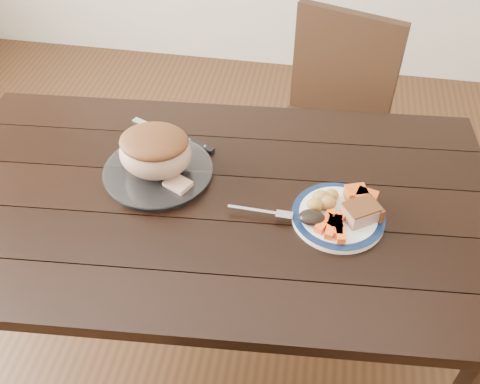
% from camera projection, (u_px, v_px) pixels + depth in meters
% --- Properties ---
extents(ground, '(4.00, 4.00, 0.00)m').
position_uv_depth(ground, '(220.00, 336.00, 2.03)').
color(ground, '#472B16').
rests_on(ground, ground).
extents(dining_table, '(1.67, 1.02, 0.75)m').
position_uv_depth(dining_table, '(214.00, 219.00, 1.57)').
color(dining_table, black).
rests_on(dining_table, ground).
extents(chair_far, '(0.53, 0.54, 0.93)m').
position_uv_depth(chair_far, '(328.00, 119.00, 2.15)').
color(chair_far, black).
rests_on(chair_far, ground).
extents(dinner_plate, '(0.25, 0.25, 0.02)m').
position_uv_depth(dinner_plate, '(338.00, 217.00, 1.44)').
color(dinner_plate, white).
rests_on(dinner_plate, dining_table).
extents(plate_rim, '(0.25, 0.25, 0.02)m').
position_uv_depth(plate_rim, '(338.00, 215.00, 1.44)').
color(plate_rim, '#0C1C3D').
rests_on(plate_rim, dinner_plate).
extents(serving_platter, '(0.31, 0.31, 0.02)m').
position_uv_depth(serving_platter, '(158.00, 173.00, 1.57)').
color(serving_platter, white).
rests_on(serving_platter, dining_table).
extents(pork_slice, '(0.11, 0.11, 0.04)m').
position_uv_depth(pork_slice, '(361.00, 212.00, 1.41)').
color(pork_slice, tan).
rests_on(pork_slice, dinner_plate).
extents(roasted_potatoes, '(0.08, 0.08, 0.04)m').
position_uv_depth(roasted_potatoes, '(323.00, 200.00, 1.44)').
color(roasted_potatoes, gold).
rests_on(roasted_potatoes, dinner_plate).
extents(carrot_batons, '(0.09, 0.11, 0.02)m').
position_uv_depth(carrot_batons, '(334.00, 225.00, 1.39)').
color(carrot_batons, '#FA5615').
rests_on(carrot_batons, dinner_plate).
extents(pumpkin_wedges, '(0.09, 0.07, 0.04)m').
position_uv_depth(pumpkin_wedges, '(361.00, 196.00, 1.45)').
color(pumpkin_wedges, '#F05C1A').
rests_on(pumpkin_wedges, dinner_plate).
extents(dark_mushroom, '(0.07, 0.05, 0.03)m').
position_uv_depth(dark_mushroom, '(312.00, 218.00, 1.40)').
color(dark_mushroom, black).
rests_on(dark_mushroom, dinner_plate).
extents(fork, '(0.18, 0.03, 0.00)m').
position_uv_depth(fork, '(265.00, 212.00, 1.44)').
color(fork, silver).
rests_on(fork, dinner_plate).
extents(roast_joint, '(0.21, 0.18, 0.14)m').
position_uv_depth(roast_joint, '(156.00, 153.00, 1.52)').
color(roast_joint, tan).
rests_on(roast_joint, serving_platter).
extents(cut_slice, '(0.09, 0.08, 0.02)m').
position_uv_depth(cut_slice, '(178.00, 184.00, 1.51)').
color(cut_slice, tan).
rests_on(cut_slice, serving_platter).
extents(carving_knife, '(0.30, 0.15, 0.01)m').
position_uv_depth(carving_knife, '(187.00, 141.00, 1.68)').
color(carving_knife, silver).
rests_on(carving_knife, dining_table).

